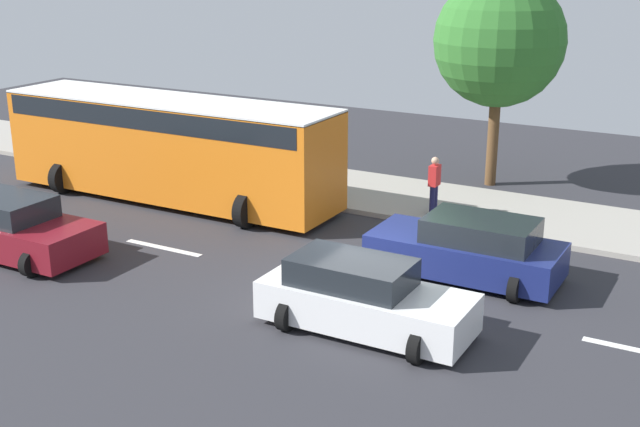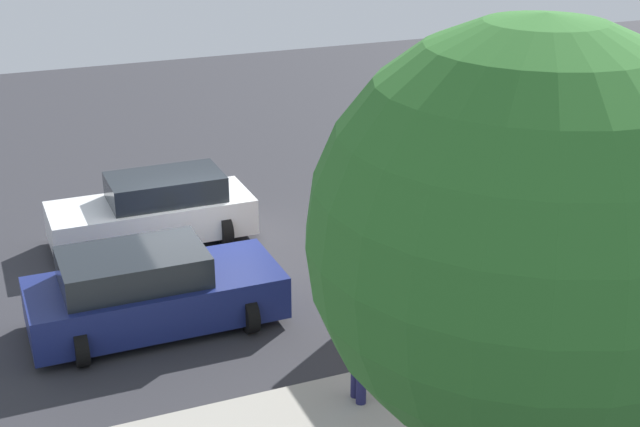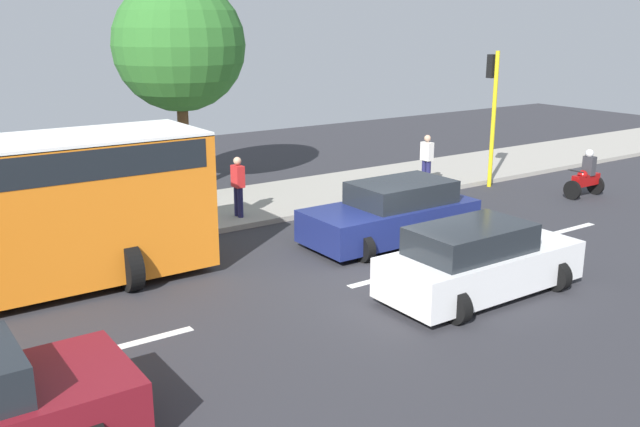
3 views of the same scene
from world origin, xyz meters
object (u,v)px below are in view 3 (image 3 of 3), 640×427
at_px(motorcycle, 586,177).
at_px(pedestrian_by_tree, 238,185).
at_px(car_dark_blue, 393,214).
at_px(pedestrian_near_signal, 427,158).
at_px(car_white, 479,262).
at_px(street_tree_center, 179,46).
at_px(traffic_light_corner, 492,99).

bearing_deg(motorcycle, pedestrian_by_tree, 70.38).
distance_m(car_dark_blue, pedestrian_near_signal, 5.84).
height_order(car_white, motorcycle, motorcycle).
distance_m(motorcycle, street_tree_center, 13.53).
xyz_separation_m(motorcycle, street_tree_center, (8.01, 10.13, 4.04)).
distance_m(car_white, pedestrian_by_tree, 7.71).
bearing_deg(pedestrian_near_signal, car_white, 143.57).
xyz_separation_m(pedestrian_by_tree, street_tree_center, (4.28, -0.33, 3.62)).
bearing_deg(car_white, car_dark_blue, -13.82).
bearing_deg(car_dark_blue, pedestrian_by_tree, 32.19).
bearing_deg(street_tree_center, motorcycle, -128.33).
bearing_deg(pedestrian_near_signal, pedestrian_by_tree, 88.84).
bearing_deg(car_white, pedestrian_near_signal, -36.43).
distance_m(motorcycle, traffic_light_corner, 3.89).
bearing_deg(car_white, pedestrian_by_tree, 10.86).
xyz_separation_m(car_white, street_tree_center, (11.84, 1.13, 3.97)).
xyz_separation_m(pedestrian_near_signal, street_tree_center, (4.42, 6.60, 3.62)).
relative_size(car_white, street_tree_center, 0.65).
distance_m(pedestrian_by_tree, traffic_light_corner, 9.28).
bearing_deg(motorcycle, car_dark_blue, 90.40).
bearing_deg(street_tree_center, traffic_light_corner, -120.78).
height_order(car_dark_blue, street_tree_center, street_tree_center).
height_order(pedestrian_near_signal, street_tree_center, street_tree_center).
distance_m(car_dark_blue, pedestrian_by_tree, 4.48).
bearing_deg(traffic_light_corner, pedestrian_by_tree, 84.23).
height_order(car_white, car_dark_blue, same).
distance_m(car_dark_blue, motorcycle, 8.07).
relative_size(pedestrian_by_tree, traffic_light_corner, 0.38).
xyz_separation_m(car_white, pedestrian_near_signal, (7.42, -5.48, 0.35)).
xyz_separation_m(car_white, pedestrian_by_tree, (7.56, 1.45, 0.35)).
distance_m(car_white, traffic_light_corner, 10.33).
distance_m(pedestrian_near_signal, traffic_light_corner, 2.93).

